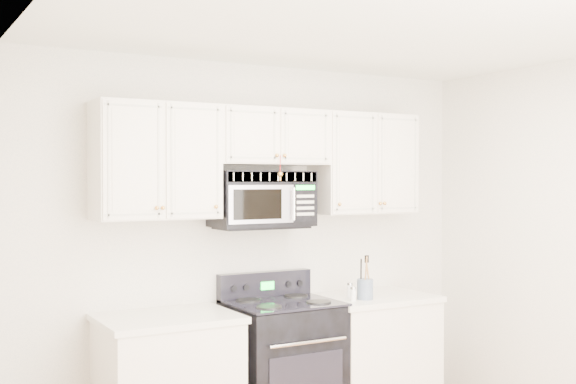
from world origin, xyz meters
TOP-DOWN VIEW (x-y plane):
  - room at (0.00, 0.00)m, footprint 3.51×3.51m
  - base_cabinet_right at (0.80, 1.44)m, footprint 0.86×0.65m
  - range at (0.04, 1.44)m, footprint 0.73×0.66m
  - upper_cabinets at (-0.00, 1.58)m, footprint 2.44×0.37m
  - microwave at (-0.05, 1.57)m, footprint 0.70×0.40m
  - utensil_crock at (0.64, 1.31)m, footprint 0.12×0.12m
  - shaker_salt at (0.53, 1.29)m, footprint 0.04×0.04m
  - shaker_pepper at (0.59, 1.43)m, footprint 0.05×0.05m

SIDE VIEW (x-z plane):
  - base_cabinet_right at x=0.80m, z-range -0.03..0.89m
  - range at x=0.04m, z-range -0.07..1.04m
  - shaker_salt at x=0.53m, z-range 0.92..1.02m
  - shaker_pepper at x=0.59m, z-range 0.92..1.03m
  - utensil_crock at x=0.64m, z-range 0.84..1.15m
  - room at x=0.00m, z-range 0.00..2.60m
  - microwave at x=-0.05m, z-range 1.45..1.84m
  - upper_cabinets at x=0.00m, z-range 1.56..2.31m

